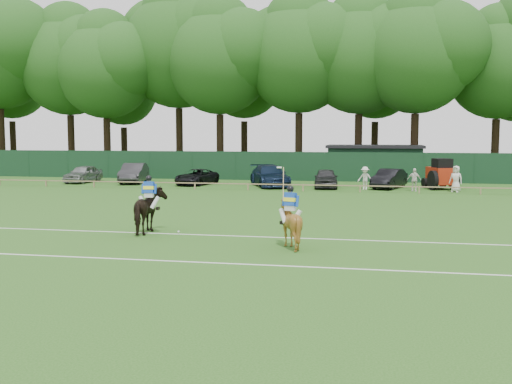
% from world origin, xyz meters
% --- Properties ---
extents(ground, '(160.00, 160.00, 0.00)m').
position_xyz_m(ground, '(0.00, 0.00, 0.00)').
color(ground, '#1E4C14').
rests_on(ground, ground).
extents(horse_dark, '(1.22, 2.32, 1.89)m').
position_xyz_m(horse_dark, '(-3.23, -0.98, 0.94)').
color(horse_dark, black).
rests_on(horse_dark, ground).
extents(horse_chestnut, '(1.76, 1.88, 1.71)m').
position_xyz_m(horse_chestnut, '(2.92, -2.96, 0.86)').
color(horse_chestnut, brown).
rests_on(horse_chestnut, ground).
extents(sedan_silver, '(1.94, 4.35, 1.45)m').
position_xyz_m(sedan_silver, '(-17.86, 21.88, 0.73)').
color(sedan_silver, '#949798').
rests_on(sedan_silver, ground).
extents(sedan_grey, '(2.67, 5.19, 1.63)m').
position_xyz_m(sedan_grey, '(-13.53, 22.25, 0.81)').
color(sedan_grey, '#2D2D2F').
rests_on(sedan_grey, ground).
extents(suv_black, '(2.98, 4.82, 1.24)m').
position_xyz_m(suv_black, '(-7.95, 21.63, 0.62)').
color(suv_black, black).
rests_on(suv_black, ground).
extents(sedan_navy, '(4.29, 6.07, 1.63)m').
position_xyz_m(sedan_navy, '(-1.97, 21.30, 0.82)').
color(sedan_navy, '#122038').
rests_on(sedan_navy, ground).
extents(hatch_grey, '(2.04, 4.38, 1.45)m').
position_xyz_m(hatch_grey, '(2.39, 20.91, 0.72)').
color(hatch_grey, '#2C2C2E').
rests_on(hatch_grey, ground).
extents(estate_black, '(2.93, 4.64, 1.45)m').
position_xyz_m(estate_black, '(7.06, 21.43, 0.72)').
color(estate_black, black).
rests_on(estate_black, ground).
extents(spectator_left, '(1.18, 0.81, 1.67)m').
position_xyz_m(spectator_left, '(5.31, 20.10, 0.84)').
color(spectator_left, silver).
rests_on(spectator_left, ground).
extents(spectator_mid, '(0.97, 0.42, 1.63)m').
position_xyz_m(spectator_mid, '(8.74, 19.44, 0.81)').
color(spectator_mid, silver).
rests_on(spectator_mid, ground).
extents(spectator_right, '(1.08, 0.94, 1.85)m').
position_xyz_m(spectator_right, '(11.57, 19.35, 0.93)').
color(spectator_right, silver).
rests_on(spectator_right, ground).
extents(rider_dark, '(0.94, 0.40, 1.41)m').
position_xyz_m(rider_dark, '(-3.22, -0.99, 1.76)').
color(rider_dark, silver).
rests_on(rider_dark, ground).
extents(rider_chestnut, '(0.92, 0.72, 2.05)m').
position_xyz_m(rider_chestnut, '(2.91, -2.98, 1.62)').
color(rider_chestnut, silver).
rests_on(rider_chestnut, ground).
extents(polo_ball, '(0.09, 0.09, 0.09)m').
position_xyz_m(polo_ball, '(-2.08, -0.65, 0.04)').
color(polo_ball, silver).
rests_on(polo_ball, ground).
extents(pitch_lines, '(60.00, 5.10, 0.01)m').
position_xyz_m(pitch_lines, '(0.00, -3.50, 0.01)').
color(pitch_lines, silver).
rests_on(pitch_lines, ground).
extents(pitch_rail, '(62.10, 0.10, 0.50)m').
position_xyz_m(pitch_rail, '(0.00, 18.00, 0.45)').
color(pitch_rail, '#997F5B').
rests_on(pitch_rail, ground).
extents(perimeter_fence, '(92.08, 0.08, 2.50)m').
position_xyz_m(perimeter_fence, '(0.00, 27.00, 1.25)').
color(perimeter_fence, '#14351E').
rests_on(perimeter_fence, ground).
extents(utility_shed, '(8.40, 4.40, 3.04)m').
position_xyz_m(utility_shed, '(6.00, 30.00, 1.54)').
color(utility_shed, '#14331E').
rests_on(utility_shed, ground).
extents(tree_row, '(96.00, 12.00, 21.00)m').
position_xyz_m(tree_row, '(2.00, 35.00, 0.00)').
color(tree_row, '#26561C').
rests_on(tree_row, ground).
extents(tractor, '(2.56, 3.13, 2.27)m').
position_xyz_m(tractor, '(10.74, 21.36, 1.07)').
color(tractor, '#A9250F').
rests_on(tractor, ground).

